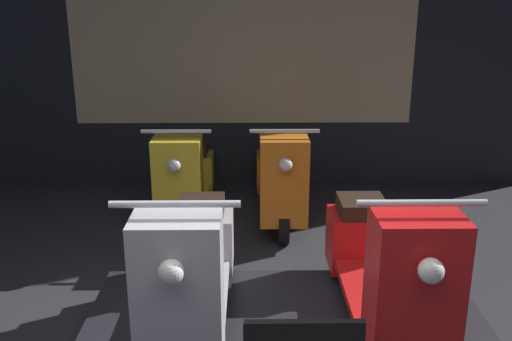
{
  "coord_description": "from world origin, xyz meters",
  "views": [
    {
      "loc": [
        0.06,
        -1.96,
        2.07
      ],
      "look_at": [
        0.11,
        2.07,
        0.8
      ],
      "focal_mm": 40.0,
      "sensor_mm": 36.0,
      "label": 1
    }
  ],
  "objects": [
    {
      "name": "scooter_backrow_0",
      "position": [
        -0.53,
        3.09,
        0.39
      ],
      "size": [
        0.57,
        1.69,
        1.0
      ],
      "color": "black",
      "rests_on": "ground_plane"
    },
    {
      "name": "display_platform",
      "position": [
        0.27,
        0.97,
        0.1
      ],
      "size": [
        2.38,
        1.32,
        0.2
      ],
      "color": "black",
      "rests_on": "ground_plane"
    },
    {
      "name": "scooter_display_left",
      "position": [
        -0.26,
        0.89,
        0.59
      ],
      "size": [
        0.57,
        1.69,
        1.0
      ],
      "color": "black",
      "rests_on": "display_platform"
    },
    {
      "name": "shop_wall_back",
      "position": [
        0.0,
        4.18,
        1.6
      ],
      "size": [
        6.59,
        0.09,
        3.2
      ],
      "color": "#23282D",
      "rests_on": "ground_plane"
    },
    {
      "name": "scooter_display_right",
      "position": [
        0.81,
        0.89,
        0.59
      ],
      "size": [
        0.57,
        1.69,
        1.0
      ],
      "color": "black",
      "rests_on": "display_platform"
    },
    {
      "name": "scooter_backrow_1",
      "position": [
        0.35,
        3.09,
        0.39
      ],
      "size": [
        0.57,
        1.69,
        1.0
      ],
      "color": "black",
      "rests_on": "ground_plane"
    }
  ]
}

